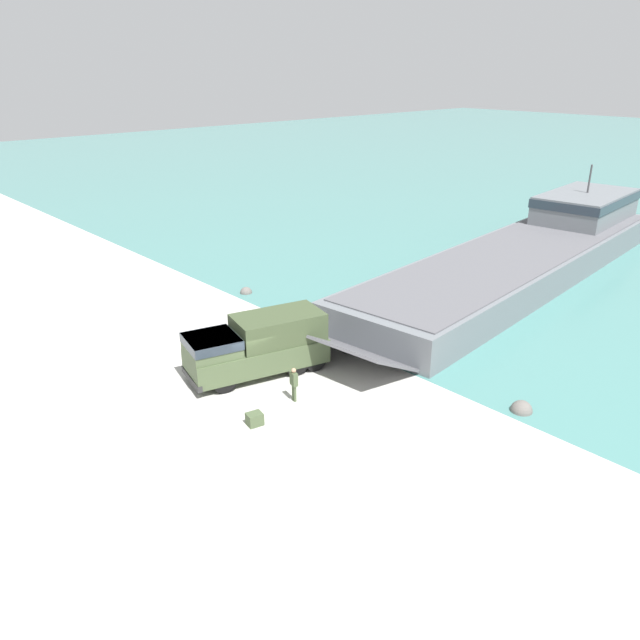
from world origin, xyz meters
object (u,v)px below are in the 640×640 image
object	(u,v)px
landing_craft	(534,249)
soldier_on_ramp	(294,382)
military_truck	(257,345)
cargo_crate	(255,419)

from	to	relation	value
landing_craft	soldier_on_ramp	size ratio (longest dim) A/B	23.96
military_truck	soldier_on_ramp	distance (m)	3.53
landing_craft	cargo_crate	world-z (taller)	landing_craft
military_truck	cargo_crate	size ratio (longest dim) A/B	11.17
landing_craft	soldier_on_ramp	xyz separation A→B (m)	(3.27, -27.16, -0.63)
landing_craft	military_truck	bearing A→B (deg)	-96.30
military_truck	cargo_crate	bearing A→B (deg)	65.13
soldier_on_ramp	military_truck	bearing A→B (deg)	96.14
military_truck	soldier_on_ramp	bearing A→B (deg)	96.26
landing_craft	cargo_crate	xyz separation A→B (m)	(3.74, -29.85, -1.34)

